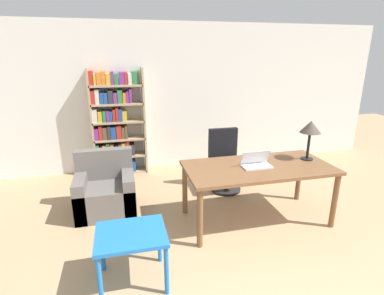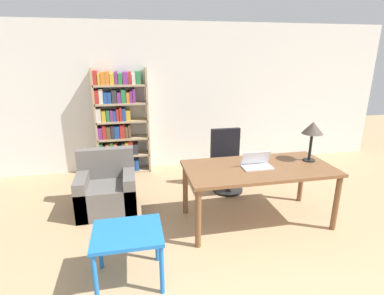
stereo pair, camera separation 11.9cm
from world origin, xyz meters
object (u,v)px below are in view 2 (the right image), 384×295
office_chair (227,163)px  bookshelf (119,124)px  desk (259,173)px  armchair (107,191)px  laptop (257,164)px  table_lamp (313,129)px  side_table_blue (128,239)px

office_chair → bookshelf: 2.09m
desk → bookshelf: bookshelf is taller
armchair → laptop: bearing=-20.8°
table_lamp → bookshelf: (-2.53, 2.06, -0.28)m
desk → table_lamp: size_ratio=3.54×
table_lamp → armchair: table_lamp is taller
office_chair → armchair: (-1.88, -0.31, -0.17)m
table_lamp → office_chair: 1.46m
armchair → desk: bearing=-20.3°
office_chair → bookshelf: bookshelf is taller
side_table_blue → bookshelf: 2.97m
desk → laptop: size_ratio=5.01×
desk → table_lamp: 0.92m
side_table_blue → laptop: bearing=25.6°
laptop → armchair: laptop is taller
table_lamp → armchair: (-2.71, 0.64, -0.91)m
desk → side_table_blue: 1.85m
desk → bookshelf: (-1.78, 2.15, 0.24)m
laptop → office_chair: bearing=92.0°
office_chair → laptop: bearing=-88.0°
office_chair → bookshelf: size_ratio=0.52×
table_lamp → bookshelf: bearing=140.8°
desk → armchair: (-1.95, 0.72, -0.40)m
table_lamp → office_chair: size_ratio=0.54×
laptop → table_lamp: bearing=6.3°
laptop → bookshelf: size_ratio=0.20×
desk → laptop: (-0.04, -0.00, 0.13)m
desk → armchair: size_ratio=2.22×
desk → office_chair: (-0.08, 1.03, -0.23)m
desk → office_chair: bearing=94.2°
office_chair → armchair: 1.91m
table_lamp → side_table_blue: table_lamp is taller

